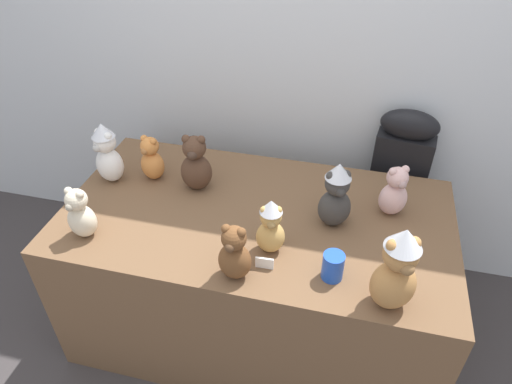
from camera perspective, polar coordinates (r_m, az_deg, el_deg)
The scene contains 16 objects.
ground_plane at distance 2.42m, azimuth -1.51°, elevation -20.30°, with size 10.00×10.00×0.00m, color #3D3838.
wall_back at distance 2.34m, azimuth 4.36°, elevation 18.83°, with size 7.00×0.08×2.60m, color silver.
display_table at distance 2.26m, azimuth 0.00°, elevation -10.00°, with size 1.69×0.90×0.75m, color brown.
instrument_case at distance 2.58m, azimuth 16.59°, elevation -0.51°, with size 0.29×0.15×1.03m.
teddy_bear_chestnut at distance 1.67m, azimuth -2.67°, elevation -7.63°, with size 0.13×0.12×0.24m.
teddy_bear_charcoal at distance 1.89m, azimuth 9.83°, elevation -0.47°, with size 0.17×0.16×0.30m.
teddy_bear_ginger at distance 2.21m, azimuth -12.76°, elevation 3.97°, with size 0.14×0.13×0.23m.
teddy_bear_blush at distance 2.03m, azimuth 16.71°, elevation -0.03°, with size 0.16×0.15×0.24m.
teddy_bear_honey at distance 1.76m, azimuth 1.82°, elevation -4.32°, with size 0.13×0.12×0.25m.
teddy_bear_cocoa at distance 2.09m, azimuth -7.45°, elevation 3.39°, with size 0.16×0.14×0.28m.
teddy_bear_caramel at distance 1.60m, azimuth 16.99°, elevation -9.20°, with size 0.20×0.19×0.35m.
teddy_bear_cream at distance 1.96m, azimuth -20.86°, elevation -2.58°, with size 0.13×0.12×0.23m.
teddy_bear_snow at distance 2.23m, azimuth -17.89°, elevation 4.56°, with size 0.17×0.16×0.30m.
party_cup_blue at distance 1.73m, azimuth 9.47°, elevation -9.03°, with size 0.08×0.08×0.11m, color blue.
name_card_front_left at distance 1.76m, azimuth 1.05°, elevation -8.76°, with size 0.07×0.01×0.05m, color white.
name_card_front_middle at distance 1.71m, azimuth 16.09°, elevation -12.61°, with size 0.07×0.01×0.05m, color white.
Camera 1 is at (0.37, -1.23, 2.05)m, focal length 32.41 mm.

